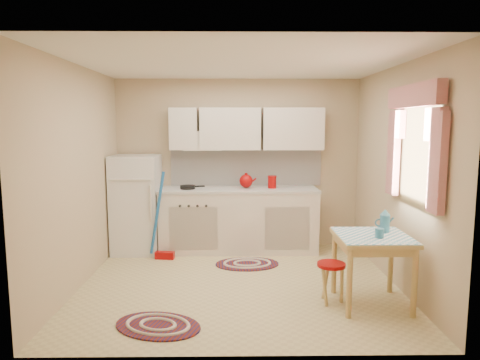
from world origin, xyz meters
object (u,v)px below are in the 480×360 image
Objects in this scene: table at (372,270)px; stool at (331,283)px; base_cabinets at (239,221)px; fridge at (137,204)px.

table reaches higher than stool.
table is 1.71× the size of stool.
stool is (-0.40, 0.05, -0.15)m from table.
base_cabinets is 5.36× the size of stool.
fridge reaches higher than table.
base_cabinets is (1.46, 0.05, -0.26)m from fridge.
table is at bearing -33.66° from fridge.
base_cabinets is at bearing 116.64° from stool.
fridge is at bearing -178.05° from base_cabinets.
fridge is 3.05m from stool.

